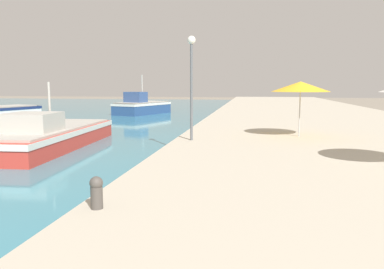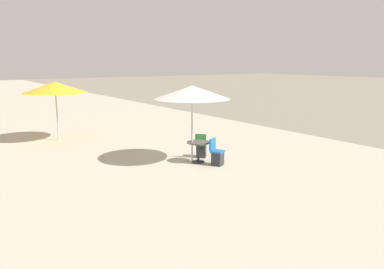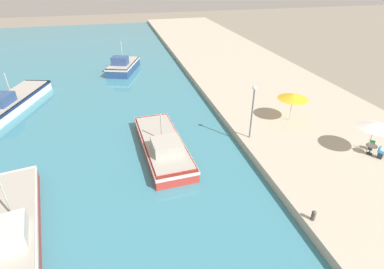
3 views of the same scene
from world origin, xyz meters
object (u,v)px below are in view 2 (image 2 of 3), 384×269
Objects in this scene: cafe_umbrella_pink at (192,92)px; cafe_chair_right at (217,156)px; cafe_table at (198,148)px; cafe_chair_left at (201,149)px; cafe_umbrella_white at (55,87)px.

cafe_chair_right is at bearing -56.80° from cafe_umbrella_pink.
cafe_chair_left is at bearing 45.67° from cafe_table.
cafe_chair_right is at bearing -54.91° from cafe_chair_left.
cafe_table is at bearing -65.95° from cafe_umbrella_white.
cafe_umbrella_pink is 7.10m from cafe_umbrella_white.
cafe_chair_right reaches higher than cafe_table.
cafe_chair_left and cafe_chair_right have the same top height.
cafe_umbrella_pink is 1.94m from cafe_table.
cafe_umbrella_pink reaches higher than cafe_table.
cafe_chair_left is (0.51, 0.52, -0.21)m from cafe_table.
cafe_umbrella_pink is 2.95× the size of cafe_chair_left.
cafe_chair_right is at bearing -65.79° from cafe_umbrella_white.
cafe_umbrella_white is (-2.78, 6.53, -0.08)m from cafe_umbrella_pink.
cafe_table is (2.97, -6.65, -1.84)m from cafe_umbrella_white.
cafe_chair_right is (0.50, -0.77, -2.13)m from cafe_umbrella_pink.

